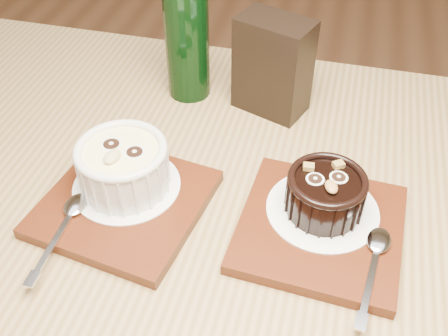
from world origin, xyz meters
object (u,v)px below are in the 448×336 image
object	(u,v)px
ramekin_white	(123,165)
green_bottle	(187,38)
tray_right	(320,228)
tray_left	(125,203)
condiment_stand	(273,66)
table	(240,282)
ramekin_dark	(326,192)

from	to	relation	value
ramekin_white	green_bottle	distance (m)	0.23
ramekin_white	tray_right	distance (m)	0.24
tray_left	tray_right	bearing A→B (deg)	3.68
condiment_stand	green_bottle	xyz separation A→B (m)	(-0.13, 0.01, 0.02)
table	ramekin_white	distance (m)	0.21
green_bottle	table	bearing A→B (deg)	-62.38
ramekin_dark	green_bottle	size ratio (longest dim) A/B	0.38
ramekin_white	condiment_stand	size ratio (longest dim) A/B	0.77
tray_left	condiment_stand	bearing A→B (deg)	60.86
green_bottle	tray_left	bearing A→B (deg)	-91.77
tray_left	tray_right	world-z (taller)	same
condiment_stand	tray_left	bearing A→B (deg)	-119.14
table	tray_left	world-z (taller)	tray_left
table	green_bottle	size ratio (longest dim) A/B	5.10
ramekin_white	tray_right	size ratio (longest dim) A/B	0.60
table	condiment_stand	world-z (taller)	condiment_stand
tray_left	ramekin_dark	bearing A→B (deg)	8.95
table	tray_right	size ratio (longest dim) A/B	6.74
condiment_stand	ramekin_white	bearing A→B (deg)	-122.27
condiment_stand	table	bearing A→B (deg)	-87.68
tray_right	condiment_stand	xyz separation A→B (m)	(-0.10, 0.23, 0.06)
condiment_stand	green_bottle	size ratio (longest dim) A/B	0.59
condiment_stand	green_bottle	distance (m)	0.13
tray_left	tray_right	size ratio (longest dim) A/B	1.00
tray_right	green_bottle	xyz separation A→B (m)	(-0.22, 0.24, 0.08)
tray_left	condiment_stand	distance (m)	0.28
table	tray_right	xyz separation A→B (m)	(0.09, 0.02, 0.10)
ramekin_dark	condiment_stand	world-z (taller)	condiment_stand
tray_left	tray_right	distance (m)	0.23
tray_right	tray_left	bearing A→B (deg)	-176.32
table	green_bottle	distance (m)	0.35
ramekin_dark	green_bottle	bearing A→B (deg)	116.51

